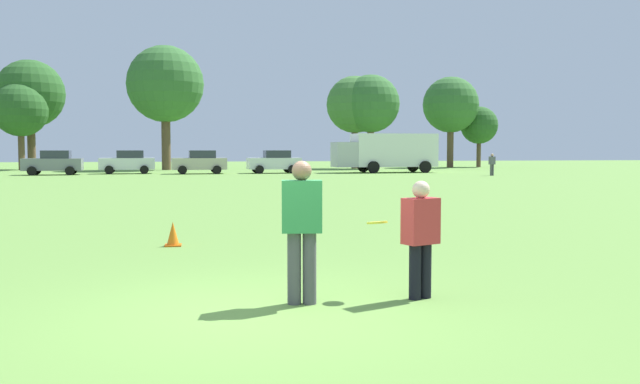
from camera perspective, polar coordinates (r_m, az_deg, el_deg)
name	(u,v)px	position (r m, az deg, el deg)	size (l,w,h in m)	color
ground_plane	(258,313)	(7.96, -5.30, -10.21)	(197.07, 197.07, 0.00)	#608C3D
player_thrower	(302,224)	(8.22, -1.55, -2.69)	(0.52, 0.34, 1.76)	#4C4C51
player_defender	(421,233)	(8.63, 8.52, -3.45)	(0.51, 0.41, 1.51)	black
frisbee	(377,223)	(8.67, 4.87, -2.60)	(0.27, 0.27, 0.06)	yellow
traffic_cone	(173,234)	(13.56, -12.36, -3.53)	(0.32, 0.32, 0.48)	#D8590C
parked_car_mid_left	(53,162)	(53.90, -21.66, 2.34)	(4.29, 2.40, 1.82)	slate
parked_car_center	(128,162)	(54.73, -15.97, 2.47)	(4.29, 2.40, 1.82)	silver
parked_car_mid_right	(200,162)	(53.21, -10.16, 2.53)	(4.29, 2.40, 1.82)	#B7AD99
parked_car_near_right	(275,162)	(53.87, -3.87, 2.59)	(4.29, 2.40, 1.82)	silver
box_truck	(387,151)	(55.48, 5.67, 3.46)	(8.62, 3.32, 3.18)	white
bystander_far_jogger	(492,163)	(50.26, 14.37, 2.38)	(0.49, 0.37, 1.60)	#4C4C51
tree_west_maple	(20,110)	(67.40, -24.06, 6.37)	(4.91, 4.91, 7.98)	brown
tree_center_elm	(30,94)	(69.38, -23.36, 7.63)	(6.34, 6.34, 10.31)	brown
tree_east_birch	(165,84)	(63.99, -12.99, 8.87)	(7.02, 7.02, 11.41)	brown
tree_east_oak	(355,105)	(67.23, 2.97, 7.39)	(5.64, 5.64, 9.17)	brown
tree_far_east_pine	(371,104)	(66.60, 4.32, 7.45)	(5.67, 5.67, 9.22)	brown
tree_far_west_pine	(451,105)	(72.27, 11.02, 7.24)	(5.84, 5.84, 9.50)	brown
tree_horizon_center	(479,125)	(74.32, 13.34, 5.51)	(3.99, 3.99, 6.49)	brown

